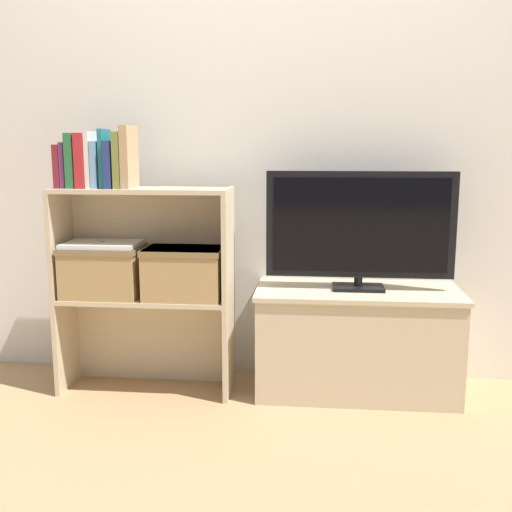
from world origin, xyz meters
TOP-DOWN VIEW (x-y plane):
  - ground_plane at (0.00, 0.00)m, footprint 16.00×16.00m
  - wall_back at (0.00, 0.42)m, footprint 10.00×0.05m
  - tv_stand at (0.44, 0.19)m, footprint 0.88×0.41m
  - tv at (0.44, 0.19)m, footprint 0.80×0.14m
  - bookshelf_lower_tier at (-0.49, 0.18)m, footprint 0.76×0.26m
  - bookshelf_upper_tier at (-0.49, 0.19)m, footprint 0.76×0.26m
  - book_maroon at (-0.83, 0.10)m, footprint 0.03×0.13m
  - book_plum at (-0.80, 0.10)m, footprint 0.02×0.12m
  - book_forest at (-0.77, 0.10)m, footprint 0.04×0.14m
  - book_crimson at (-0.73, 0.10)m, footprint 0.04×0.14m
  - book_ivory at (-0.69, 0.10)m, footprint 0.02×0.13m
  - book_skyblue at (-0.67, 0.10)m, footprint 0.03×0.13m
  - book_teal at (-0.64, 0.10)m, footprint 0.02×0.12m
  - book_navy at (-0.60, 0.10)m, footprint 0.03×0.16m
  - book_olive at (-0.57, 0.10)m, footprint 0.03×0.16m
  - book_tan at (-0.53, 0.10)m, footprint 0.03×0.16m
  - storage_basket_left at (-0.67, 0.12)m, footprint 0.34×0.23m
  - storage_basket_right at (-0.31, 0.12)m, footprint 0.34×0.23m
  - laptop at (-0.67, 0.12)m, footprint 0.32×0.21m

SIDE VIEW (x-z plane):
  - ground_plane at x=0.00m, z-range 0.00..0.00m
  - tv_stand at x=0.44m, z-range 0.00..0.47m
  - bookshelf_lower_tier at x=-0.49m, z-range 0.05..0.48m
  - storage_basket_left at x=-0.67m, z-range 0.44..0.66m
  - storage_basket_right at x=-0.31m, z-range 0.44..0.66m
  - laptop at x=-0.67m, z-range 0.65..0.67m
  - bookshelf_upper_tier at x=-0.49m, z-range 0.49..0.96m
  - tv at x=0.44m, z-range 0.49..0.99m
  - book_maroon at x=-0.83m, z-range 0.91..1.09m
  - book_plum at x=-0.80m, z-range 0.91..1.10m
  - book_skyblue at x=-0.67m, z-range 0.91..1.10m
  - book_navy at x=-0.60m, z-range 0.91..1.10m
  - book_forest at x=-0.77m, z-range 0.91..1.13m
  - book_crimson at x=-0.73m, z-range 0.91..1.13m
  - book_olive at x=-0.57m, z-range 0.91..1.14m
  - book_ivory at x=-0.69m, z-range 0.91..1.14m
  - book_teal at x=-0.64m, z-range 0.91..1.15m
  - book_tan at x=-0.53m, z-range 0.91..1.16m
  - wall_back at x=0.00m, z-range 0.00..2.40m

